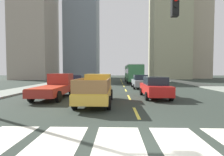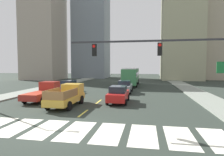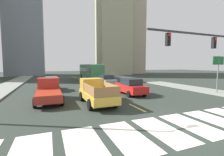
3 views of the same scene
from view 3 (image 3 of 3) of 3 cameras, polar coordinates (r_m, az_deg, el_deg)
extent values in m
plane|color=#2B332C|center=(9.10, 22.40, -16.05)|extent=(160.00, 160.00, 0.00)
cube|color=gray|center=(30.01, 14.52, -1.36)|extent=(3.19, 110.00, 0.15)
cube|color=gray|center=(24.91, -34.74, -3.27)|extent=(3.19, 110.00, 0.15)
cube|color=silver|center=(6.87, -27.33, -23.26)|extent=(1.49, 3.50, 0.01)
cube|color=silver|center=(6.94, -10.05, -22.49)|extent=(1.49, 3.50, 0.01)
cube|color=silver|center=(7.52, 5.38, -20.22)|extent=(1.49, 3.50, 0.01)
cube|color=silver|center=(8.49, 17.53, -17.40)|extent=(1.49, 3.50, 0.01)
cube|color=silver|center=(9.75, 26.59, -14.74)|extent=(1.49, 3.50, 0.01)
cube|color=silver|center=(11.20, 33.29, -12.50)|extent=(1.49, 3.50, 0.01)
cube|color=yellow|center=(12.13, 8.93, -10.48)|extent=(0.16, 2.40, 0.01)
cube|color=yellow|center=(16.52, 0.01, -6.35)|extent=(0.16, 2.40, 0.01)
cube|color=yellow|center=(21.18, -5.01, -3.91)|extent=(0.16, 2.40, 0.01)
cube|color=yellow|center=(25.96, -8.19, -2.35)|extent=(0.16, 2.40, 0.01)
cube|color=yellow|center=(30.82, -10.37, -1.27)|extent=(0.16, 2.40, 0.01)
cube|color=yellow|center=(35.71, -11.95, -0.48)|extent=(0.16, 2.40, 0.01)
cube|color=yellow|center=(40.63, -13.15, 0.11)|extent=(0.16, 2.40, 0.01)
cube|color=yellow|center=(45.57, -14.09, 0.58)|extent=(0.16, 2.40, 0.01)
cube|color=gold|center=(13.01, -5.43, -6.35)|extent=(1.96, 5.20, 0.56)
cube|color=gold|center=(14.51, -7.34, -2.10)|extent=(1.84, 1.60, 1.00)
cube|color=#19232D|center=(14.92, -7.77, -1.22)|extent=(1.72, 0.08, 0.56)
cube|color=gold|center=(12.06, -4.17, -5.72)|extent=(1.84, 3.30, 0.06)
cylinder|color=black|center=(14.33, -10.98, -6.52)|extent=(0.22, 0.80, 0.80)
cylinder|color=black|center=(14.81, -3.47, -6.08)|extent=(0.22, 0.80, 0.80)
cylinder|color=black|center=(11.35, -7.99, -9.46)|extent=(0.22, 0.80, 0.80)
cylinder|color=black|center=(11.95, 1.28, -8.69)|extent=(0.22, 0.80, 0.80)
cube|color=olive|center=(11.76, -8.38, -4.15)|extent=(0.06, 3.17, 0.70)
cube|color=olive|center=(12.30, -0.16, -3.71)|extent=(0.06, 3.17, 0.70)
cube|color=olive|center=(10.52, -1.57, -5.15)|extent=(1.80, 0.06, 0.70)
cube|color=maroon|center=(14.56, -21.77, -5.47)|extent=(1.96, 5.20, 0.56)
cube|color=maroon|center=(16.14, -21.85, -1.71)|extent=(1.84, 1.60, 1.00)
cube|color=#19232D|center=(16.56, -21.87, -0.93)|extent=(1.72, 0.08, 0.56)
cube|color=#A12714|center=(13.58, -21.81, -4.87)|extent=(1.84, 3.30, 0.06)
cylinder|color=black|center=(16.18, -25.23, -5.60)|extent=(0.22, 0.80, 0.80)
cylinder|color=black|center=(16.17, -18.25, -5.39)|extent=(0.22, 0.80, 0.80)
cylinder|color=black|center=(13.13, -26.05, -7.96)|extent=(0.22, 0.80, 0.80)
cylinder|color=black|center=(13.12, -17.41, -7.70)|extent=(0.22, 0.80, 0.80)
cube|color=#387A48|center=(33.29, -7.75, 2.39)|extent=(2.50, 10.80, 2.70)
cube|color=#19232D|center=(33.28, -7.76, 2.99)|extent=(2.52, 9.94, 0.80)
cube|color=silver|center=(33.27, -7.78, 4.82)|extent=(2.40, 10.37, 0.12)
cylinder|color=black|center=(36.37, -10.91, 0.41)|extent=(0.22, 1.00, 1.00)
cylinder|color=black|center=(36.92, -7.10, 0.52)|extent=(0.22, 1.00, 1.00)
cylinder|color=black|center=(30.20, -8.66, -0.42)|extent=(0.22, 1.00, 1.00)
cylinder|color=black|center=(30.86, -4.14, -0.27)|extent=(0.22, 1.00, 1.00)
cube|color=red|center=(17.22, 6.62, -3.57)|extent=(1.80, 4.40, 0.76)
cube|color=#1E2833|center=(17.00, 6.88, -1.30)|extent=(1.58, 2.11, 0.64)
cylinder|color=black|center=(18.10, 2.04, -4.36)|extent=(0.22, 0.64, 0.64)
cylinder|color=black|center=(18.89, 7.05, -4.01)|extent=(0.22, 0.64, 0.64)
cylinder|color=black|center=(15.68, 6.07, -5.79)|extent=(0.22, 0.64, 0.64)
cylinder|color=black|center=(16.58, 11.61, -5.29)|extent=(0.22, 0.64, 0.64)
cube|color=navy|center=(21.27, -21.20, -2.28)|extent=(1.80, 4.40, 0.76)
cube|color=#1E2833|center=(21.05, -21.25, -0.44)|extent=(1.58, 2.11, 0.64)
cylinder|color=black|center=(22.68, -23.48, -2.90)|extent=(0.22, 0.64, 0.64)
cylinder|color=black|center=(22.69, -18.93, -2.76)|extent=(0.22, 0.64, 0.64)
cylinder|color=black|center=(19.98, -23.71, -3.89)|extent=(0.22, 0.64, 0.64)
cylinder|color=black|center=(19.99, -18.54, -3.73)|extent=(0.22, 0.64, 0.64)
cube|color=#8F979B|center=(23.86, -2.11, -1.24)|extent=(1.80, 4.40, 0.76)
cube|color=#1E2833|center=(23.65, -2.00, 0.41)|extent=(1.58, 2.11, 0.64)
cylinder|color=black|center=(24.91, -5.12, -1.88)|extent=(0.22, 0.64, 0.64)
cylinder|color=black|center=(25.48, -1.23, -1.72)|extent=(0.22, 0.64, 0.64)
cylinder|color=black|center=(22.33, -3.11, -2.63)|extent=(0.22, 0.64, 0.64)
cylinder|color=black|center=(22.96, 1.15, -2.42)|extent=(0.22, 0.64, 0.64)
cube|color=#2D2D33|center=(14.24, 31.54, 13.03)|extent=(10.95, 0.12, 0.12)
cube|color=black|center=(14.61, 32.76, 10.57)|extent=(0.28, 0.24, 0.84)
cylinder|color=red|center=(14.56, 33.23, 11.60)|extent=(0.20, 0.04, 0.20)
cylinder|color=black|center=(14.53, 33.18, 10.59)|extent=(0.20, 0.04, 0.20)
cylinder|color=black|center=(14.50, 33.14, 9.57)|extent=(0.20, 0.04, 0.20)
cube|color=black|center=(11.38, 19.48, 12.93)|extent=(0.28, 0.24, 0.84)
cylinder|color=red|center=(11.33, 19.96, 14.29)|extent=(0.20, 0.04, 0.20)
cylinder|color=black|center=(11.29, 19.92, 12.99)|extent=(0.20, 0.04, 0.20)
cylinder|color=black|center=(11.25, 19.88, 11.68)|extent=(0.20, 0.04, 0.20)
cylinder|color=slate|center=(20.91, 33.73, 0.98)|extent=(0.12, 0.12, 4.20)
cube|color=#186631|center=(20.84, 33.89, 5.23)|extent=(1.70, 0.06, 0.90)
cube|color=#A1A27F|center=(54.76, 0.51, 19.69)|extent=(10.23, 7.70, 34.66)
cube|color=#ACA189|center=(62.20, 6.81, 15.05)|extent=(7.33, 9.27, 28.75)
camera|label=1|loc=(5.34, 49.31, -7.67)|focal=25.92mm
camera|label=2|loc=(11.76, 90.26, 2.91)|focal=30.73mm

